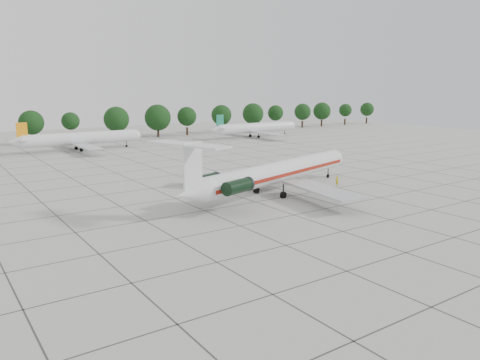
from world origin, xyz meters
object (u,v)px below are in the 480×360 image
Objects in this scene: ground_crew at (337,181)px; bg_airliner_d at (256,128)px; bg_airliner_c at (81,139)px; main_airliner at (272,173)px.

bg_airliner_d is at bearing -115.75° from ground_crew.
main_airliner is at bearing -82.43° from bg_airliner_c.
bg_airliner_d reaches higher than ground_crew.
ground_crew is 68.49m from bg_airliner_c.
ground_crew is 73.26m from bg_airliner_d.
main_airliner is at bearing -3.22° from ground_crew.
bg_airliner_c reaches higher than ground_crew.
bg_airliner_c is (-20.93, 65.18, 2.09)m from ground_crew.
bg_airliner_d is at bearing 38.64° from main_airliner.
main_airliner is at bearing -124.82° from bg_airliner_d.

